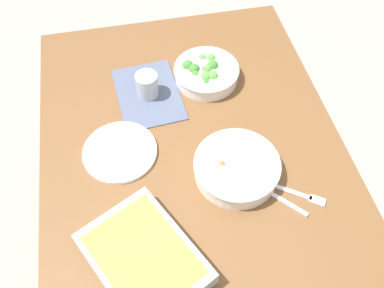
% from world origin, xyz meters
% --- Properties ---
extents(ground_plane, '(6.00, 6.00, 0.00)m').
position_xyz_m(ground_plane, '(0.00, 0.00, 0.00)').
color(ground_plane, '#9E9389').
extents(dining_table, '(1.20, 0.90, 0.74)m').
position_xyz_m(dining_table, '(0.00, 0.00, 0.65)').
color(dining_table, brown).
rests_on(dining_table, ground_plane).
extents(placemat, '(0.29, 0.22, 0.00)m').
position_xyz_m(placemat, '(0.23, 0.10, 0.74)').
color(placemat, '#4C5670').
rests_on(placemat, dining_table).
extents(stew_bowl, '(0.24, 0.24, 0.06)m').
position_xyz_m(stew_bowl, '(-0.13, -0.10, 0.77)').
color(stew_bowl, white).
rests_on(stew_bowl, dining_table).
extents(broccoli_bowl, '(0.22, 0.22, 0.07)m').
position_xyz_m(broccoli_bowl, '(0.26, -0.10, 0.77)').
color(broccoli_bowl, white).
rests_on(broccoli_bowl, dining_table).
extents(baking_dish, '(0.37, 0.33, 0.06)m').
position_xyz_m(baking_dish, '(-0.34, 0.19, 0.77)').
color(baking_dish, silver).
rests_on(baking_dish, dining_table).
extents(drink_cup, '(0.07, 0.07, 0.08)m').
position_xyz_m(drink_cup, '(0.23, 0.10, 0.78)').
color(drink_cup, '#B2BCC6').
rests_on(drink_cup, dining_table).
extents(side_plate, '(0.22, 0.22, 0.01)m').
position_xyz_m(side_plate, '(0.01, 0.22, 0.75)').
color(side_plate, white).
rests_on(side_plate, dining_table).
extents(spoon_by_stew, '(0.14, 0.13, 0.01)m').
position_xyz_m(spoon_by_stew, '(-0.21, -0.18, 0.74)').
color(spoon_by_stew, silver).
rests_on(spoon_by_stew, dining_table).
extents(fork_on_table, '(0.11, 0.16, 0.01)m').
position_xyz_m(fork_on_table, '(-0.23, -0.25, 0.74)').
color(fork_on_table, silver).
rests_on(fork_on_table, dining_table).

